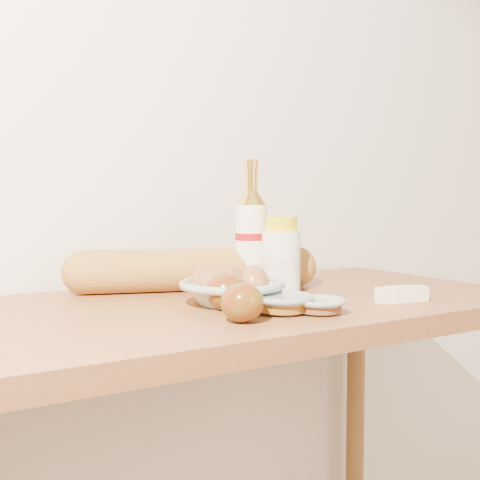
# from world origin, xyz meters

# --- Properties ---
(back_wall) EXTENTS (3.50, 0.02, 2.60)m
(back_wall) POSITION_xyz_m (0.00, 1.51, 1.30)
(back_wall) COLOR silver
(back_wall) RESTS_ON ground
(table) EXTENTS (1.20, 0.60, 0.90)m
(table) POSITION_xyz_m (0.00, 1.18, 0.78)
(table) COLOR #A36234
(table) RESTS_ON ground
(bourbon_bottle) EXTENTS (0.07, 0.07, 0.28)m
(bourbon_bottle) POSITION_xyz_m (0.11, 1.28, 1.01)
(bourbon_bottle) COLOR white
(bourbon_bottle) RESTS_ON table
(cream_bottle) EXTENTS (0.09, 0.09, 0.16)m
(cream_bottle) POSITION_xyz_m (0.13, 1.21, 0.97)
(cream_bottle) COLOR white
(cream_bottle) RESTS_ON table
(egg_bowl) EXTENTS (0.26, 0.26, 0.07)m
(egg_bowl) POSITION_xyz_m (-0.02, 1.15, 0.93)
(egg_bowl) COLOR #96A49E
(egg_bowl) RESTS_ON table
(baguette) EXTENTS (0.55, 0.26, 0.09)m
(baguette) POSITION_xyz_m (-0.01, 1.33, 0.95)
(baguette) COLOR #C38C3B
(baguette) RESTS_ON table
(apple_redgreen_front) EXTENTS (0.09, 0.09, 0.06)m
(apple_redgreen_front) POSITION_xyz_m (-0.09, 1.00, 0.93)
(apple_redgreen_front) COLOR maroon
(apple_redgreen_front) RESTS_ON table
(apple_redgreen_right) EXTENTS (0.09, 0.09, 0.07)m
(apple_redgreen_right) POSITION_xyz_m (-0.06, 1.10, 0.93)
(apple_redgreen_right) COLOR maroon
(apple_redgreen_right) RESTS_ON table
(sugar_bowl) EXTENTS (0.11, 0.11, 0.03)m
(sugar_bowl) POSITION_xyz_m (0.06, 0.99, 0.91)
(sugar_bowl) COLOR #909E97
(sugar_bowl) RESTS_ON table
(syrup_bowl) EXTENTS (0.15, 0.15, 0.03)m
(syrup_bowl) POSITION_xyz_m (0.01, 1.03, 0.92)
(syrup_bowl) COLOR gray
(syrup_bowl) RESTS_ON table
(butter_stick) EXTENTS (0.11, 0.05, 0.03)m
(butter_stick) POSITION_xyz_m (0.27, 1.00, 0.91)
(butter_stick) COLOR #F1E6BA
(butter_stick) RESTS_ON table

